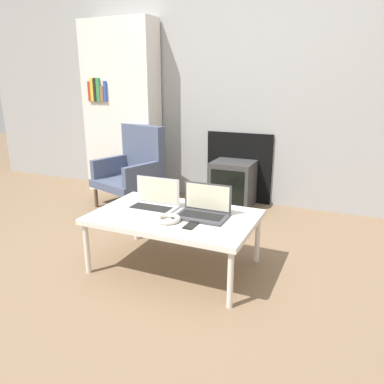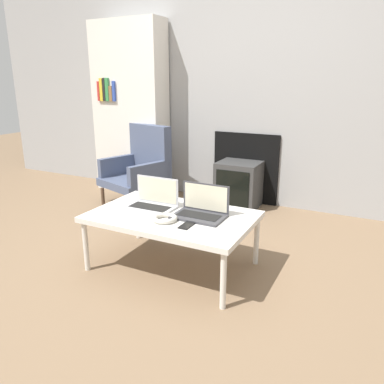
{
  "view_description": "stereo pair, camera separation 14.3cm",
  "coord_description": "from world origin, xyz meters",
  "px_view_note": "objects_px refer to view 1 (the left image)",
  "views": [
    {
      "loc": [
        1.08,
        -1.94,
        1.27
      ],
      "look_at": [
        0.0,
        0.49,
        0.47
      ],
      "focal_mm": 35.0,
      "sensor_mm": 36.0,
      "label": 1
    },
    {
      "loc": [
        1.21,
        -1.88,
        1.27
      ],
      "look_at": [
        0.0,
        0.49,
        0.47
      ],
      "focal_mm": 35.0,
      "sensor_mm": 36.0,
      "label": 2
    }
  ],
  "objects_px": {
    "laptop_left": "(153,202)",
    "headphones": "(168,219)",
    "laptop_right": "(204,209)",
    "phone": "(191,225)",
    "armchair": "(135,166)",
    "tv": "(233,184)"
  },
  "relations": [
    {
      "from": "laptop_left",
      "to": "headphones",
      "type": "distance_m",
      "value": 0.29
    },
    {
      "from": "laptop_left",
      "to": "laptop_right",
      "type": "xyz_separation_m",
      "value": [
        0.38,
        0.0,
        0.0
      ]
    },
    {
      "from": "phone",
      "to": "armchair",
      "type": "distance_m",
      "value": 1.81
    },
    {
      "from": "headphones",
      "to": "tv",
      "type": "xyz_separation_m",
      "value": [
        -0.07,
        1.59,
        -0.18
      ]
    },
    {
      "from": "laptop_left",
      "to": "armchair",
      "type": "relative_size",
      "value": 0.42
    },
    {
      "from": "laptop_left",
      "to": "tv",
      "type": "relative_size",
      "value": 0.72
    },
    {
      "from": "tv",
      "to": "armchair",
      "type": "distance_m",
      "value": 1.06
    },
    {
      "from": "phone",
      "to": "armchair",
      "type": "bearing_deg",
      "value": 133.47
    },
    {
      "from": "phone",
      "to": "tv",
      "type": "xyz_separation_m",
      "value": [
        -0.24,
        1.6,
        -0.17
      ]
    },
    {
      "from": "armchair",
      "to": "laptop_left",
      "type": "bearing_deg",
      "value": -34.62
    },
    {
      "from": "laptop_left",
      "to": "headphones",
      "type": "bearing_deg",
      "value": -41.87
    },
    {
      "from": "laptop_right",
      "to": "phone",
      "type": "bearing_deg",
      "value": -90.72
    },
    {
      "from": "laptop_left",
      "to": "phone",
      "type": "relative_size",
      "value": 2.38
    },
    {
      "from": "headphones",
      "to": "armchair",
      "type": "height_order",
      "value": "armchair"
    },
    {
      "from": "tv",
      "to": "armchair",
      "type": "xyz_separation_m",
      "value": [
        -1.01,
        -0.28,
        0.16
      ]
    },
    {
      "from": "laptop_left",
      "to": "armchair",
      "type": "bearing_deg",
      "value": 127.27
    },
    {
      "from": "phone",
      "to": "armchair",
      "type": "xyz_separation_m",
      "value": [
        -1.25,
        1.31,
        -0.01
      ]
    },
    {
      "from": "armchair",
      "to": "phone",
      "type": "bearing_deg",
      "value": -28.83
    },
    {
      "from": "laptop_left",
      "to": "phone",
      "type": "xyz_separation_m",
      "value": [
        0.38,
        -0.2,
        -0.04
      ]
    },
    {
      "from": "phone",
      "to": "tv",
      "type": "height_order",
      "value": "tv"
    },
    {
      "from": "phone",
      "to": "tv",
      "type": "relative_size",
      "value": 0.3
    },
    {
      "from": "laptop_left",
      "to": "tv",
      "type": "bearing_deg",
      "value": 83.78
    }
  ]
}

